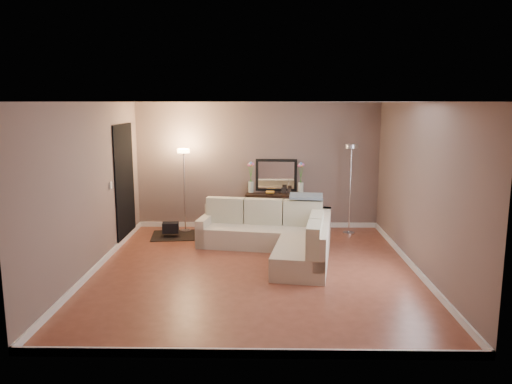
{
  "coord_description": "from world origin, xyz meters",
  "views": [
    {
      "loc": [
        0.14,
        -7.49,
        2.6
      ],
      "look_at": [
        0.0,
        0.8,
        1.1
      ],
      "focal_mm": 35.0,
      "sensor_mm": 36.0,
      "label": 1
    }
  ],
  "objects_px": {
    "floor_lamp_lit": "(184,174)",
    "sectional_sofa": "(279,235)",
    "floor_lamp_unlit": "(351,171)",
    "console_table": "(272,209)"
  },
  "relations": [
    {
      "from": "sectional_sofa",
      "to": "floor_lamp_lit",
      "type": "bearing_deg",
      "value": 142.7
    },
    {
      "from": "sectional_sofa",
      "to": "console_table",
      "type": "bearing_deg",
      "value": 93.48
    },
    {
      "from": "sectional_sofa",
      "to": "console_table",
      "type": "height_order",
      "value": "sectional_sofa"
    },
    {
      "from": "sectional_sofa",
      "to": "floor_lamp_unlit",
      "type": "height_order",
      "value": "floor_lamp_unlit"
    },
    {
      "from": "floor_lamp_lit",
      "to": "sectional_sofa",
      "type": "bearing_deg",
      "value": -37.3
    },
    {
      "from": "floor_lamp_lit",
      "to": "floor_lamp_unlit",
      "type": "height_order",
      "value": "floor_lamp_unlit"
    },
    {
      "from": "sectional_sofa",
      "to": "floor_lamp_lit",
      "type": "xyz_separation_m",
      "value": [
        -1.86,
        1.41,
        0.88
      ]
    },
    {
      "from": "sectional_sofa",
      "to": "floor_lamp_lit",
      "type": "height_order",
      "value": "floor_lamp_lit"
    },
    {
      "from": "console_table",
      "to": "floor_lamp_lit",
      "type": "xyz_separation_m",
      "value": [
        -1.76,
        -0.23,
        0.77
      ]
    },
    {
      "from": "console_table",
      "to": "floor_lamp_lit",
      "type": "height_order",
      "value": "floor_lamp_lit"
    }
  ]
}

